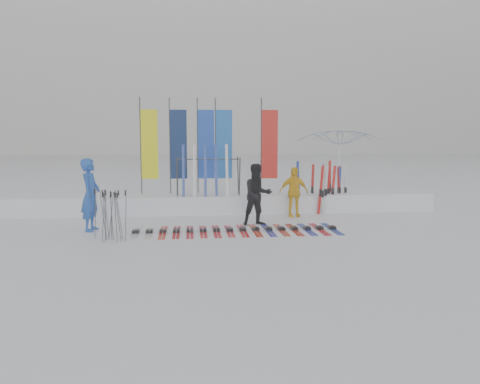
{
  "coord_description": "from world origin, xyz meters",
  "views": [
    {
      "loc": [
        -1.17,
        -10.96,
        2.46
      ],
      "look_at": [
        0.2,
        1.6,
        1.0
      ],
      "focal_mm": 35.0,
      "sensor_mm": 36.0,
      "label": 1
    }
  ],
  "objects": [
    {
      "name": "pole_cluster",
      "position": [
        -3.08,
        0.41,
        0.61
      ],
      "size": [
        0.86,
        0.56,
        1.26
      ],
      "color": "#595B60",
      "rests_on": "ground"
    },
    {
      "name": "ground",
      "position": [
        0.0,
        0.0,
        0.0
      ],
      "size": [
        120.0,
        120.0,
        0.0
      ],
      "primitive_type": "plane",
      "color": "white",
      "rests_on": "ground"
    },
    {
      "name": "ski_row",
      "position": [
        0.07,
        1.19,
        0.03
      ],
      "size": [
        5.41,
        1.7,
        0.07
      ],
      "color": "#BABEC2",
      "rests_on": "ground"
    },
    {
      "name": "person_blue",
      "position": [
        -3.78,
        1.67,
        0.96
      ],
      "size": [
        0.54,
        0.75,
        1.93
      ],
      "primitive_type": "imported",
      "rotation": [
        0.0,
        0.0,
        1.45
      ],
      "color": "blue",
      "rests_on": "ground"
    },
    {
      "name": "upright_skis",
      "position": [
        3.4,
        4.22,
        0.78
      ],
      "size": [
        1.73,
        1.17,
        1.7
      ],
      "color": "red",
      "rests_on": "ground"
    },
    {
      "name": "feather_flags",
      "position": [
        -0.64,
        4.84,
        2.24
      ],
      "size": [
        4.6,
        0.27,
        3.2
      ],
      "color": "#383A3F",
      "rests_on": "ground"
    },
    {
      "name": "snow_bank",
      "position": [
        0.0,
        4.6,
        0.3
      ],
      "size": [
        14.0,
        1.6,
        0.6
      ],
      "primitive_type": "cube",
      "color": "white",
      "rests_on": "ground"
    },
    {
      "name": "person_black",
      "position": [
        0.74,
        2.02,
        0.87
      ],
      "size": [
        0.95,
        0.81,
        1.74
      ],
      "primitive_type": "imported",
      "rotation": [
        0.0,
        0.0,
        0.19
      ],
      "color": "black",
      "rests_on": "ground"
    },
    {
      "name": "person_yellow",
      "position": [
        2.08,
        3.31,
        0.78
      ],
      "size": [
        0.93,
        0.4,
        1.57
      ],
      "primitive_type": "imported",
      "rotation": [
        0.0,
        0.0,
        0.02
      ],
      "color": "yellow",
      "rests_on": "ground"
    },
    {
      "name": "ski_rack",
      "position": [
        -0.56,
        4.2,
        1.38
      ],
      "size": [
        2.04,
        0.8,
        1.23
      ],
      "color": "#383A3F",
      "rests_on": "ground"
    },
    {
      "name": "tent_canopy",
      "position": [
        4.16,
        5.19,
        1.45
      ],
      "size": [
        3.49,
        3.55,
        2.89
      ],
      "primitive_type": "imported",
      "rotation": [
        0.0,
        0.0,
        -0.11
      ],
      "color": "white",
      "rests_on": "ground"
    }
  ]
}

